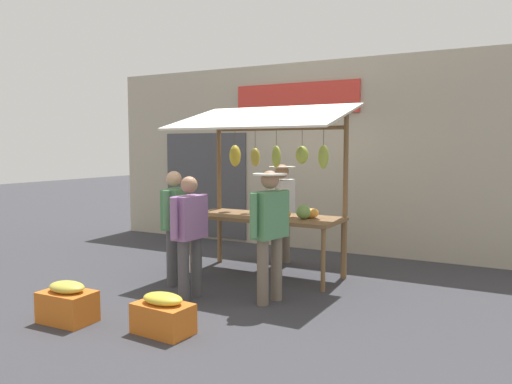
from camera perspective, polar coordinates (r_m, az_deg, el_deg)
The scene contains 9 objects.
ground_plane at distance 7.54m, azimuth 1.10°, elevation -9.33°, with size 40.00×40.00×0.00m, color #38383D.
street_backdrop at distance 9.32m, azimuth 7.07°, elevation 3.96°, with size 9.00×0.30×3.40m.
market_stall at distance 7.33m, azimuth 1.36°, elevation 2.44°, with size 2.50×1.46×2.50m.
vendor_with_sunhat at distance 8.07m, azimuth 2.92°, elevation -1.57°, with size 0.41×0.69×1.60m.
shopper_with_ponytail at distance 6.30m, azimuth -7.46°, elevation -4.21°, with size 0.25×0.66×1.52m.
shopper_in_grey_tee at distance 6.07m, azimuth 1.57°, elevation -3.80°, with size 0.41×0.67×1.60m.
shopper_with_shopping_bag at distance 7.01m, azimuth -9.14°, elevation -3.10°, with size 0.34×0.65×1.55m.
produce_crate_near at distance 5.34m, azimuth -10.40°, elevation -13.42°, with size 0.62×0.40×0.42m.
produce_crate_side at distance 5.92m, azimuth -20.43°, elevation -11.65°, with size 0.58×0.40×0.44m.
Camera 1 is at (-3.36, 6.48, 1.88)m, focal length 35.60 mm.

